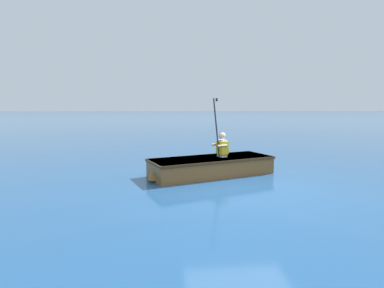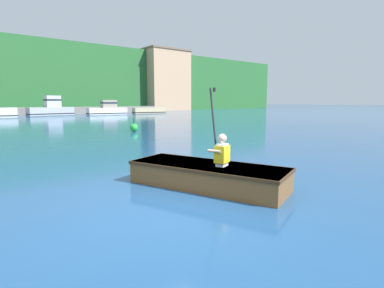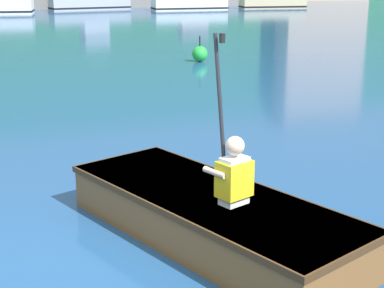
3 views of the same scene
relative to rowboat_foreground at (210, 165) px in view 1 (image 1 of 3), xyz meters
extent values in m
plane|color=navy|center=(-1.29, -0.56, -0.25)|extent=(300.00, 300.00, 0.00)
cube|color=brown|center=(0.02, -0.04, -0.03)|extent=(2.11, 3.28, 0.45)
cube|color=#432A13|center=(0.02, -0.04, 0.17)|extent=(2.16, 3.33, 0.06)
cube|color=#432A13|center=(0.02, -0.04, 0.16)|extent=(1.77, 2.81, 0.02)
cone|color=brown|center=(-0.51, 1.35, -0.01)|extent=(0.49, 0.49, 0.41)
cube|color=brown|center=(0.10, -0.26, 0.15)|extent=(1.03, 0.51, 0.03)
cube|color=silver|center=(0.13, -0.33, 0.41)|extent=(0.28, 0.23, 0.44)
cube|color=yellow|center=(0.13, -0.33, 0.43)|extent=(0.35, 0.30, 0.33)
sphere|color=beige|center=(0.13, -0.33, 0.74)|extent=(0.17, 0.17, 0.17)
cylinder|color=beige|center=(0.23, -0.20, 0.50)|extent=(0.14, 0.26, 0.06)
cylinder|color=beige|center=(-0.05, -0.30, 0.50)|extent=(0.14, 0.26, 0.06)
cylinder|color=#232328|center=(0.06, -0.17, 0.95)|extent=(0.11, 0.21, 1.46)
cylinder|color=black|center=(0.06, -0.17, 1.65)|extent=(0.05, 0.05, 0.08)
camera|label=1|loc=(-7.37, 1.13, 1.44)|focal=28.00mm
camera|label=2|loc=(-3.81, -4.39, 1.43)|focal=28.00mm
camera|label=3|loc=(-1.90, -4.79, 2.18)|focal=55.00mm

